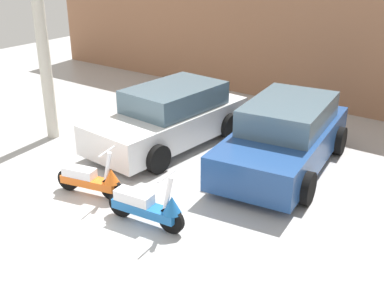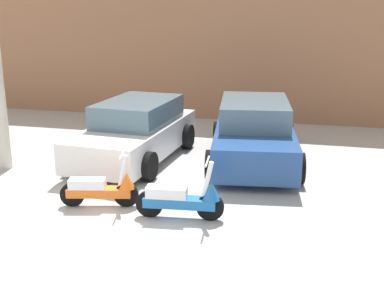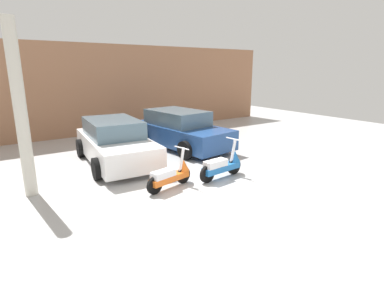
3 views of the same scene
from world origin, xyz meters
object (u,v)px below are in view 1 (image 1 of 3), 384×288
(scooter_front_left, at_px, (92,179))
(support_column_side, at_px, (44,56))
(scooter_front_right, at_px, (148,206))
(car_rear_center, at_px, (284,137))
(car_rear_left, at_px, (170,117))

(scooter_front_left, height_order, support_column_side, support_column_side)
(scooter_front_right, height_order, support_column_side, support_column_side)
(scooter_front_left, distance_m, scooter_front_right, 1.58)
(car_rear_center, bearing_deg, scooter_front_right, -20.07)
(scooter_front_right, distance_m, support_column_side, 5.21)
(scooter_front_left, xyz_separation_m, scooter_front_right, (1.57, -0.17, 0.02))
(scooter_front_left, xyz_separation_m, support_column_side, (-3.06, 1.52, 1.69))
(support_column_side, bearing_deg, scooter_front_right, -20.04)
(car_rear_center, relative_size, support_column_side, 1.08)
(scooter_front_left, xyz_separation_m, car_rear_left, (-0.42, 2.92, 0.31))
(car_rear_left, bearing_deg, support_column_side, -57.82)
(scooter_front_right, xyz_separation_m, support_column_side, (-4.63, 1.69, 1.67))
(car_rear_left, bearing_deg, scooter_front_right, 37.16)
(scooter_front_left, relative_size, car_rear_center, 0.32)
(car_rear_center, xyz_separation_m, support_column_side, (-5.42, -1.85, 1.36))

